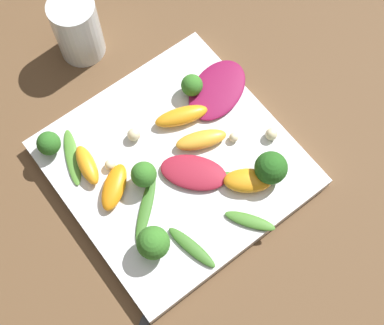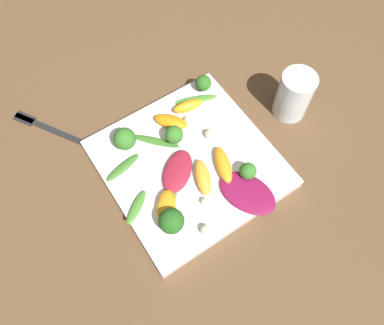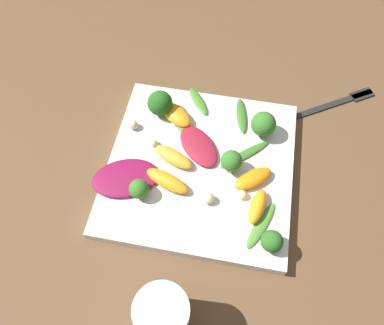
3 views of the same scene
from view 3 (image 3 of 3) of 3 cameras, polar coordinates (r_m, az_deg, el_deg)
The scene contains 25 objects.
ground_plane at distance 0.62m, azimuth 1.24°, elevation -1.25°, with size 2.40×2.40×0.00m, color brown.
plate at distance 0.61m, azimuth 1.26°, elevation -0.77°, with size 0.29×0.29×0.02m.
drinking_glass at distance 0.50m, azimuth -4.37°, elevation -22.31°, with size 0.07×0.07×0.10m.
fork at distance 0.75m, azimuth 21.33°, elevation 8.57°, with size 0.17×0.12×0.01m.
radicchio_leaf_0 at distance 0.59m, azimuth -10.08°, elevation -2.33°, with size 0.12×0.10×0.01m.
radicchio_leaf_1 at distance 0.61m, azimuth 1.02°, elevation 2.52°, with size 0.09×0.10×0.01m.
orange_segment_0 at distance 0.59m, azimuth 9.30°, elevation -2.44°, with size 0.07×0.06×0.02m.
orange_segment_1 at distance 0.58m, azimuth -3.79°, elevation -2.82°, with size 0.08×0.05×0.02m.
orange_segment_2 at distance 0.56m, azimuth 9.95°, elevation -6.63°, with size 0.03×0.06×0.02m.
orange_segment_3 at distance 0.60m, azimuth -2.90°, elevation 0.66°, with size 0.07×0.05×0.02m.
orange_segment_4 at distance 0.64m, azimuth -2.38°, elevation 7.28°, with size 0.07×0.06×0.02m.
broccoli_floret_0 at distance 0.62m, azimuth 10.82°, elevation 5.77°, with size 0.04×0.04×0.05m.
broccoli_floret_1 at distance 0.58m, azimuth 6.01°, elevation 0.09°, with size 0.03×0.03×0.04m.
broccoli_floret_2 at distance 0.56m, azimuth -8.09°, elevation -4.02°, with size 0.03×0.03×0.03m.
broccoli_floret_3 at distance 0.64m, azimuth -4.90°, elevation 8.98°, with size 0.04×0.04×0.05m.
broccoli_floret_4 at distance 0.54m, azimuth 12.07°, elevation -11.67°, with size 0.03×0.03×0.03m.
arugula_sprig_0 at distance 0.66m, azimuth 7.55°, elevation 7.11°, with size 0.03×0.08×0.01m.
arugula_sprig_1 at distance 0.67m, azimuth 0.98°, elevation 9.34°, with size 0.05×0.06×0.01m.
arugula_sprig_2 at distance 0.63m, azimuth -1.46°, elevation 5.13°, with size 0.06×0.06×0.01m.
arugula_sprig_3 at distance 0.56m, azimuth 10.47°, elevation -9.39°, with size 0.05×0.08×0.00m.
arugula_sprig_4 at distance 0.61m, azimuth 8.08°, elevation 1.23°, with size 0.08×0.07×0.01m.
macadamia_nut_0 at distance 0.64m, azimuth -8.96°, elevation 5.70°, with size 0.02×0.02×0.02m.
macadamia_nut_1 at distance 0.56m, azimuth 2.50°, elevation -5.46°, with size 0.02×0.02×0.02m.
macadamia_nut_2 at distance 0.62m, azimuth -5.86°, elevation 3.02°, with size 0.01×0.01×0.01m.
macadamia_nut_3 at distance 0.57m, azimuth 7.64°, elevation -4.89°, with size 0.01×0.01×0.01m.
Camera 3 is at (-0.04, 0.30, 0.54)m, focal length 35.00 mm.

